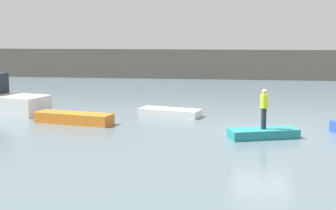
# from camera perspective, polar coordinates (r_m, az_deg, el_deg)

# --- Properties ---
(ground_plane) EXTENTS (120.00, 120.00, 0.00)m
(ground_plane) POSITION_cam_1_polar(r_m,az_deg,el_deg) (21.53, 11.23, -3.31)
(ground_plane) COLOR slate
(embankment_wall) EXTENTS (80.00, 1.20, 2.83)m
(embankment_wall) POSITION_cam_1_polar(r_m,az_deg,el_deg) (46.02, 9.35, 4.80)
(embankment_wall) COLOR #666056
(embankment_wall) RESTS_ON ground_plane
(rowboat_orange) EXTENTS (4.05, 1.85, 0.52)m
(rowboat_orange) POSITION_cam_1_polar(r_m,az_deg,el_deg) (23.80, -11.16, -1.54)
(rowboat_orange) COLOR orange
(rowboat_orange) RESTS_ON ground_plane
(rowboat_white) EXTENTS (3.45, 2.01, 0.39)m
(rowboat_white) POSITION_cam_1_polar(r_m,az_deg,el_deg) (25.44, 0.23, -0.88)
(rowboat_white) COLOR white
(rowboat_white) RESTS_ON ground_plane
(rowboat_teal) EXTENTS (3.08, 1.92, 0.38)m
(rowboat_teal) POSITION_cam_1_polar(r_m,az_deg,el_deg) (20.57, 11.28, -3.33)
(rowboat_teal) COLOR teal
(rowboat_teal) RESTS_ON ground_plane
(person_hiviz_shirt) EXTENTS (0.32, 0.32, 1.69)m
(person_hiviz_shirt) POSITION_cam_1_polar(r_m,az_deg,el_deg) (20.36, 11.37, -0.22)
(person_hiviz_shirt) COLOR #232838
(person_hiviz_shirt) RESTS_ON rowboat_teal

